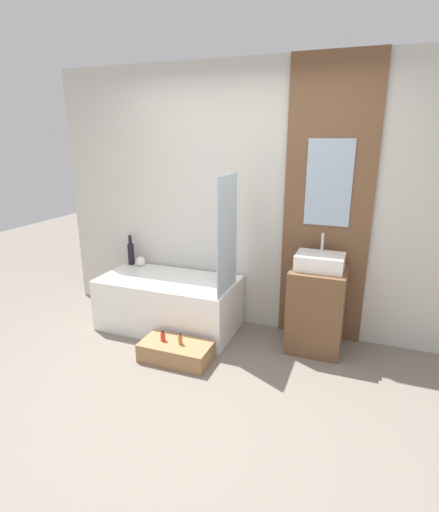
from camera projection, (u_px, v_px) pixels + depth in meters
name	position (u px, v px, depth m)	size (l,w,h in m)	color
ground_plane	(181.00, 410.00, 2.90)	(12.00, 12.00, 0.00)	slate
wall_tiled_back	(248.00, 201.00, 3.94)	(4.20, 0.06, 2.60)	beige
wall_wood_accent	(327.00, 205.00, 3.63)	(0.79, 0.04, 2.60)	brown
bathtub	(169.00, 303.00, 4.11)	(1.39, 0.72, 0.53)	white
glass_shower_screen	(227.00, 235.00, 3.57)	(0.01, 0.50, 1.07)	silver
wooden_step_bench	(176.00, 351.00, 3.53)	(0.63, 0.33, 0.17)	#997047
vanity_cabinet	(316.00, 309.00, 3.66)	(0.49, 0.47, 0.78)	brown
sink	(320.00, 262.00, 3.53)	(0.42, 0.31, 0.31)	white
vase_tall_dark	(131.00, 253.00, 4.45)	(0.07, 0.07, 0.33)	black
vase_round_light	(140.00, 261.00, 4.41)	(0.11, 0.11, 0.11)	silver
bottle_soap_primary	(163.00, 336.00, 3.54)	(0.04, 0.04, 0.10)	red
bottle_soap_secondary	(180.00, 339.00, 3.48)	(0.04, 0.04, 0.11)	#B2752D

